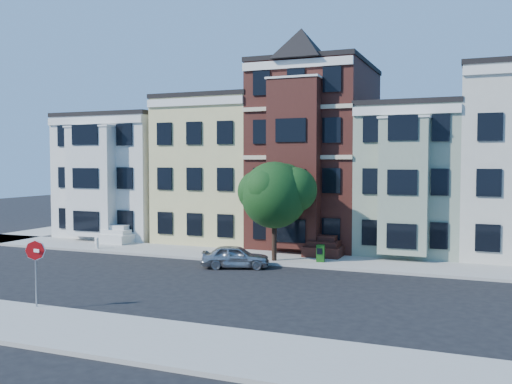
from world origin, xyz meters
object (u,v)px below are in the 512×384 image
at_px(newspaper_box, 321,253).
at_px(street_tree, 274,200).
at_px(fire_hydrant, 97,244).
at_px(parked_car, 235,257).
at_px(stop_sign, 36,269).

bearing_deg(newspaper_box, street_tree, -175.88).
height_order(street_tree, fire_hydrant, street_tree).
height_order(street_tree, newspaper_box, street_tree).
distance_m(newspaper_box, fire_hydrant, 14.68).
relative_size(street_tree, parked_car, 1.89).
relative_size(street_tree, newspaper_box, 7.21).
relative_size(street_tree, stop_sign, 2.38).
bearing_deg(parked_car, stop_sign, 142.29).
xyz_separation_m(street_tree, fire_hydrant, (-12.11, -0.10, -3.16)).
xyz_separation_m(street_tree, newspaper_box, (2.55, 0.55, -2.97)).
distance_m(street_tree, newspaper_box, 3.95).
relative_size(fire_hydrant, stop_sign, 0.20).
bearing_deg(fire_hydrant, newspaper_box, 2.52).
bearing_deg(street_tree, stop_sign, -110.56).
bearing_deg(fire_hydrant, stop_sign, -61.08).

